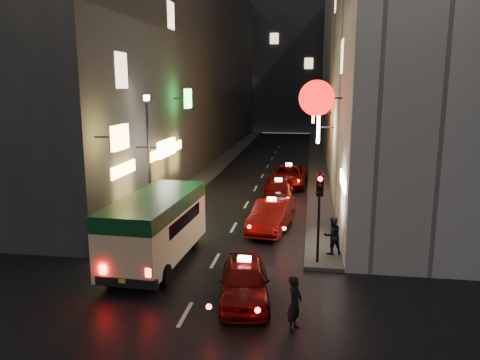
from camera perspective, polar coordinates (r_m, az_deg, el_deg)
The scene contains 14 objects.
building_left at distance 44.29m, azimuth -6.77°, elevation 14.15°, with size 7.66×52.00×18.00m.
building_right at distance 42.97m, azimuth 14.94°, elevation 13.94°, with size 8.00×52.00×18.00m.
building_far at distance 74.90m, azimuth 6.06°, elevation 14.53°, with size 30.00×10.00×22.00m, color #333338.
sidewalk_left at distance 43.93m, azimuth -1.77°, elevation 2.57°, with size 1.50×52.00×0.15m, color #474442.
sidewalk_right at distance 43.22m, azimuth 9.39°, elevation 2.27°, with size 1.50×52.00×0.15m, color #474442.
minibus at distance 18.27m, azimuth -10.18°, elevation -4.99°, with size 2.48×6.36×2.70m.
taxi_near at distance 15.32m, azimuth 0.53°, elevation -11.81°, with size 2.65×5.07×1.71m.
taxi_second at distance 22.41m, azimuth 3.85°, elevation -4.05°, with size 2.90×5.57×1.86m.
taxi_third at distance 27.78m, azimuth 4.69°, elevation -1.21°, with size 2.19×4.87×1.69m.
taxi_far at distance 32.44m, azimuth 5.94°, elevation 0.73°, with size 2.45×5.38×1.85m.
pedestrian_crossing at distance 13.66m, azimuth 6.69°, elevation -14.28°, with size 0.60×0.38×1.81m, color black.
pedestrian_sidewalk at distance 19.20m, azimuth 11.21°, elevation -6.35°, with size 0.66×0.41×1.75m, color black.
traffic_light at distance 17.65m, azimuth 9.67°, elevation -2.26°, with size 0.26×0.43×3.50m.
lamp_post at distance 23.26m, azimuth -11.09°, elevation 3.57°, with size 0.28×0.28×6.22m.
Camera 1 is at (3.61, -8.69, 6.80)m, focal length 35.00 mm.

